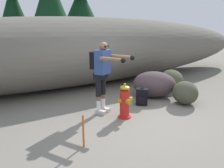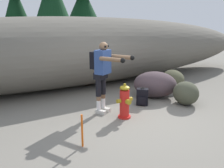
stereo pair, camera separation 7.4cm
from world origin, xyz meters
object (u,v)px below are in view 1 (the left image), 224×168
at_px(utility_worker, 103,69).
at_px(spare_backpack, 142,97).
at_px(boulder_large, 171,79).
at_px(boulder_mid, 154,84).
at_px(survey_stake, 83,131).
at_px(boulder_small, 185,93).
at_px(fire_hydrant, 125,102).

relative_size(utility_worker, spare_backpack, 3.62).
relative_size(spare_backpack, boulder_large, 0.51).
relative_size(utility_worker, boulder_mid, 1.37).
distance_m(spare_backpack, boulder_large, 1.96).
bearing_deg(spare_backpack, survey_stake, -20.56).
bearing_deg(spare_backpack, boulder_mid, 157.98).
xyz_separation_m(boulder_mid, boulder_small, (0.29, -0.91, -0.07)).
bearing_deg(boulder_mid, utility_worker, -169.50).
distance_m(spare_backpack, survey_stake, 2.55).
bearing_deg(survey_stake, boulder_small, 11.81).
relative_size(boulder_large, boulder_mid, 0.74).
relative_size(fire_hydrant, utility_worker, 0.47).
distance_m(fire_hydrant, utility_worker, 0.92).
bearing_deg(utility_worker, boulder_mid, 72.02).
height_order(utility_worker, survey_stake, utility_worker).
height_order(utility_worker, boulder_small, utility_worker).
relative_size(spare_backpack, boulder_mid, 0.38).
bearing_deg(boulder_small, utility_worker, 165.68).
relative_size(fire_hydrant, boulder_small, 1.05).
height_order(utility_worker, boulder_large, utility_worker).
relative_size(utility_worker, boulder_small, 2.22).
height_order(boulder_large, boulder_mid, boulder_mid).
bearing_deg(spare_backpack, boulder_small, 103.69).
bearing_deg(boulder_large, utility_worker, -166.12).
height_order(fire_hydrant, boulder_large, fire_hydrant).
relative_size(fire_hydrant, survey_stake, 1.34).
xyz_separation_m(boulder_large, boulder_mid, (-1.06, -0.38, 0.06)).
height_order(spare_backpack, boulder_small, boulder_small).
bearing_deg(boulder_mid, boulder_small, -72.28).
bearing_deg(boulder_mid, boulder_large, 19.68).
bearing_deg(spare_backpack, boulder_large, 153.73).
xyz_separation_m(boulder_large, survey_stake, (-4.04, -1.97, -0.01)).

